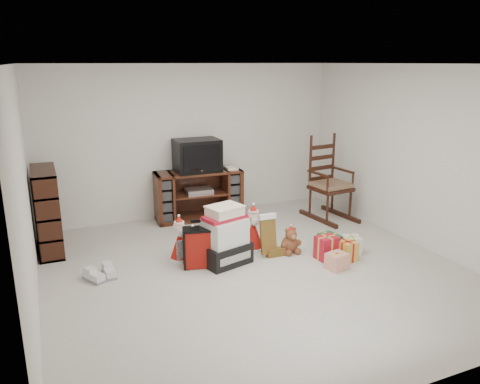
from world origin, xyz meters
The scene contains 13 objects.
room centered at (0.00, 0.00, 1.25)m, with size 5.01×5.01×2.51m.
tv_stand centered at (0.01, 2.22, 0.41)m, with size 1.44×0.60×0.81m.
bookshelf centered at (-2.31, 1.72, 0.55)m, with size 0.31×0.94×1.15m.
rocking_chair centered at (2.00, 1.41, 0.49)m, with size 0.68×1.01×1.43m.
gift_pile centered at (-0.26, 0.36, 0.33)m, with size 0.70×0.58×0.76m.
red_suitcase centered at (-0.59, 0.39, 0.26)m, with size 0.43×0.30×0.60m.
stocking centered at (0.35, 0.34, 0.30)m, with size 0.28×0.12×0.60m, color #0D7D1C, non-canonical shape.
teddy_bear centered at (0.68, 0.33, 0.16)m, with size 0.24×0.21×0.35m.
santa_figurine centered at (0.27, 0.63, 0.25)m, with size 0.32×0.30×0.66m.
mrs_claus_figurine centered at (-0.76, 0.69, 0.24)m, with size 0.30×0.28×0.61m.
sneaker_pair centered at (-1.79, 0.54, 0.05)m, with size 0.40×0.33×0.11m.
gift_cluster centered at (1.18, -0.09, 0.12)m, with size 0.71×0.80×0.24m.
crt_television centered at (0.00, 2.20, 1.07)m, with size 0.72×0.53×0.52m.
Camera 1 is at (-2.32, -4.86, 2.52)m, focal length 35.00 mm.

